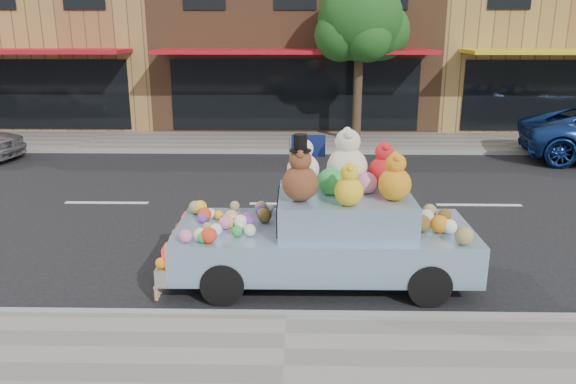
{
  "coord_description": "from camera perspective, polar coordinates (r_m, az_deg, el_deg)",
  "views": [
    {
      "loc": [
        0.16,
        -11.48,
        3.65
      ],
      "look_at": [
        -0.01,
        -3.33,
        1.25
      ],
      "focal_mm": 35.0,
      "sensor_mm": 36.0,
      "label": 1
    }
  ],
  "objects": [
    {
      "name": "street_tree",
      "position": [
        18.12,
        7.39,
        16.41
      ],
      "size": [
        3.0,
        2.7,
        5.22
      ],
      "color": "#38281C",
      "rests_on": "ground"
    },
    {
      "name": "near_kerb",
      "position": [
        7.4,
        -0.19,
        -12.55
      ],
      "size": [
        60.0,
        0.12,
        0.13
      ],
      "primitive_type": "cube",
      "color": "gray",
      "rests_on": "ground"
    },
    {
      "name": "storefront_left",
      "position": [
        25.55,
        -23.1,
        15.13
      ],
      "size": [
        10.0,
        9.8,
        7.3
      ],
      "color": "#A68145",
      "rests_on": "ground"
    },
    {
      "name": "far_kerb",
      "position": [
        16.86,
        0.61,
        4.13
      ],
      "size": [
        60.0,
        0.12,
        0.13
      ],
      "primitive_type": "cube",
      "color": "gray",
      "rests_on": "ground"
    },
    {
      "name": "ground",
      "position": [
        12.04,
        0.37,
        -1.24
      ],
      "size": [
        120.0,
        120.0,
        0.0
      ],
      "primitive_type": "plane",
      "color": "black",
      "rests_on": "ground"
    },
    {
      "name": "storefront_mid",
      "position": [
        23.45,
        0.82,
        16.38
      ],
      "size": [
        10.0,
        9.8,
        7.3
      ],
      "color": "brown",
      "rests_on": "ground"
    },
    {
      "name": "far_sidewalk",
      "position": [
        18.33,
        0.66,
        5.11
      ],
      "size": [
        60.0,
        3.0,
        0.12
      ],
      "primitive_type": "cube",
      "color": "gray",
      "rests_on": "ground"
    },
    {
      "name": "art_car",
      "position": [
        8.26,
        3.88,
        -3.75
      ],
      "size": [
        4.5,
        1.79,
        2.28
      ],
      "rotation": [
        0.0,
        0.0,
        0.01
      ],
      "color": "black",
      "rests_on": "ground"
    },
    {
      "name": "storefront_right",
      "position": [
        25.43,
        24.83,
        14.94
      ],
      "size": [
        10.0,
        9.8,
        7.3
      ],
      "color": "#A68145",
      "rests_on": "ground"
    }
  ]
}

